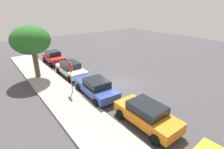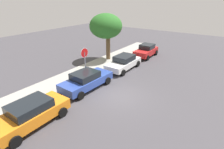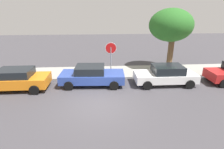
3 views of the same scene
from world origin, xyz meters
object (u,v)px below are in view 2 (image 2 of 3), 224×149
object	(u,v)px
parked_car_blue	(86,80)
parked_car_white	(124,62)
stop_sign	(85,57)
parked_car_orange	(31,113)
parked_car_red	(146,51)
street_tree_near_corner	(106,26)

from	to	relation	value
parked_car_blue	parked_car_white	distance (m)	5.41
stop_sign	parked_car_orange	bearing A→B (deg)	-163.99
parked_car_orange	parked_car_red	distance (m)	15.88
parked_car_red	stop_sign	bearing A→B (deg)	169.08
stop_sign	parked_car_orange	size ratio (longest dim) A/B	0.65
parked_car_blue	parked_car_red	distance (m)	10.71
parked_car_orange	street_tree_near_corner	distance (m)	12.71
parked_car_blue	parked_car_orange	bearing A→B (deg)	-175.07
parked_car_blue	parked_car_orange	world-z (taller)	parked_car_orange
parked_car_blue	parked_car_orange	xyz separation A→B (m)	(-5.17, -0.45, 0.03)
parked_car_blue	parked_car_red	xyz separation A→B (m)	(10.70, -0.32, 0.02)
stop_sign	parked_car_white	xyz separation A→B (m)	(3.92, -1.71, -1.25)
stop_sign	parked_car_red	distance (m)	9.47
stop_sign	parked_car_orange	distance (m)	7.03
parked_car_orange	street_tree_near_corner	size ratio (longest dim) A/B	0.82
parked_car_blue	parked_car_white	bearing A→B (deg)	-2.62
parked_car_red	parked_car_orange	bearing A→B (deg)	-179.53
stop_sign	parked_car_blue	distance (m)	2.43
parked_car_red	street_tree_near_corner	size ratio (longest dim) A/B	0.74
stop_sign	parked_car_red	size ratio (longest dim) A/B	0.72
parked_car_white	parked_car_orange	size ratio (longest dim) A/B	1.02
stop_sign	parked_car_red	world-z (taller)	stop_sign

